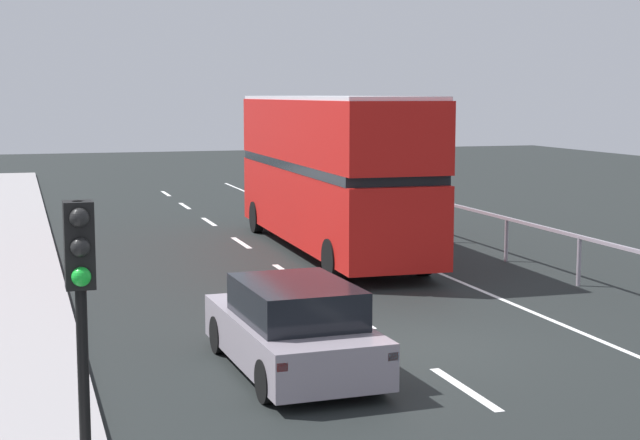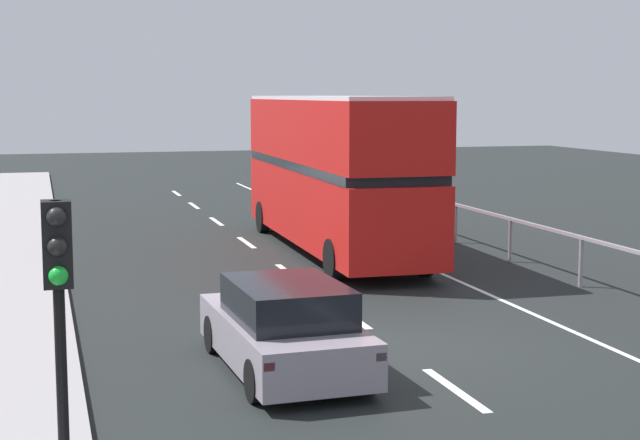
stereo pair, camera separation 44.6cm
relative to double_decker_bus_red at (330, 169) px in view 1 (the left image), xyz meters
name	(u,v)px [view 1 (the left image)]	position (x,y,z in m)	size (l,w,h in m)	color
ground_plane	(397,348)	(-2.03, -10.21, -2.38)	(73.49, 120.00, 0.10)	black
near_sidewalk_kerb	(3,373)	(-8.67, -10.21, -2.26)	(2.54, 80.00, 0.14)	gray
lane_paint_markings	(359,261)	(0.24, -1.78, -2.33)	(3.74, 46.00, 0.01)	silver
bridge_side_railing	(477,218)	(3.98, -1.21, -1.38)	(0.10, 42.00, 1.19)	gray
double_decker_bus_red	(330,169)	(0.00, 0.00, 0.00)	(2.80, 11.48, 4.36)	red
hatchback_car_near	(293,329)	(-4.25, -11.26, -1.63)	(2.02, 4.36, 1.48)	gray
traffic_signal_pole	(80,279)	(-7.77, -15.76, 0.20)	(0.30, 0.42, 3.19)	black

